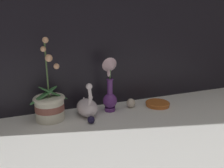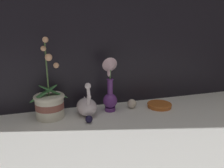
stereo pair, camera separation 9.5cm
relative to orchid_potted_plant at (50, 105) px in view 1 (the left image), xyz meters
name	(u,v)px [view 1 (the left image)]	position (x,y,z in m)	size (l,w,h in m)	color
ground_plane	(118,121)	(0.33, -0.15, -0.08)	(2.80, 2.80, 0.00)	silver
window_backdrop	(100,5)	(0.33, 0.12, 0.52)	(2.80, 0.03, 1.20)	black
orchid_potted_plant	(50,105)	(0.00, 0.00, 0.00)	(0.21, 0.17, 0.43)	beige
swan_figurine	(87,106)	(0.20, -0.02, -0.03)	(0.11, 0.19, 0.20)	white
blue_vase	(110,89)	(0.34, -0.01, 0.05)	(0.09, 0.10, 0.32)	#602D7F
glass_sphere	(131,103)	(0.48, 0.00, -0.06)	(0.05, 0.05, 0.05)	beige
amber_dish	(158,104)	(0.65, -0.04, -0.07)	(0.15, 0.15, 0.02)	#C66628
glass_bauble	(91,120)	(0.19, -0.13, -0.06)	(0.04, 0.04, 0.04)	#191433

